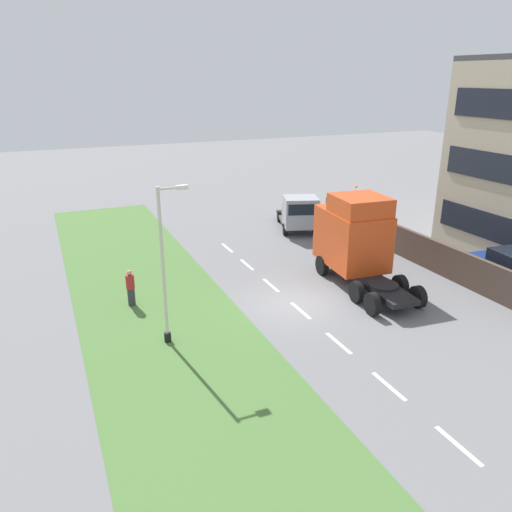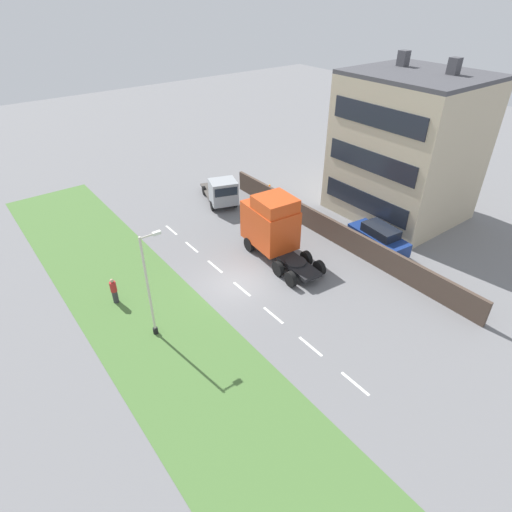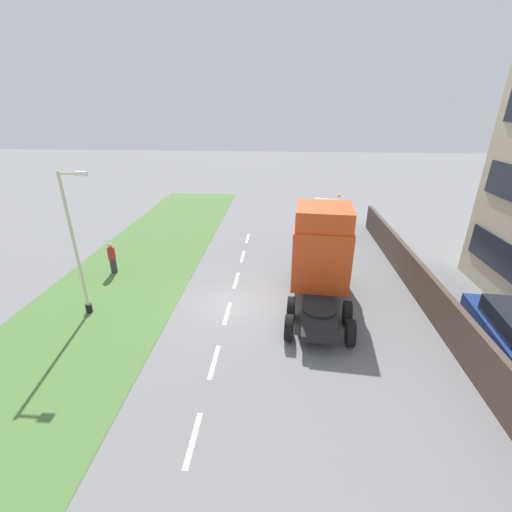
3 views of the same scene
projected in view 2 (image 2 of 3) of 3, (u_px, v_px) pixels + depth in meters
ground_plane at (236, 284)px, 27.98m from camera, size 120.00×120.00×0.00m
grass_verge at (152, 321)px, 24.94m from camera, size 7.00×44.00×0.01m
lane_markings at (242, 289)px, 27.52m from camera, size 0.16×21.00×0.00m
boundary_wall at (334, 231)px, 32.07m from camera, size 0.25×24.00×1.73m
building_block at (407, 148)px, 33.61m from camera, size 8.59×9.34×12.24m
lorry_cab at (272, 226)px, 29.88m from camera, size 3.20×7.22×4.66m
flatbed_truck at (222, 192)px, 36.73m from camera, size 3.86×5.94×2.56m
parked_car at (379, 238)px, 31.06m from camera, size 2.27×4.84×1.93m
lamp_post at (151, 291)px, 22.53m from camera, size 1.26×0.28×6.32m
pedestrian at (114, 291)px, 25.96m from camera, size 0.39×0.39×1.75m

